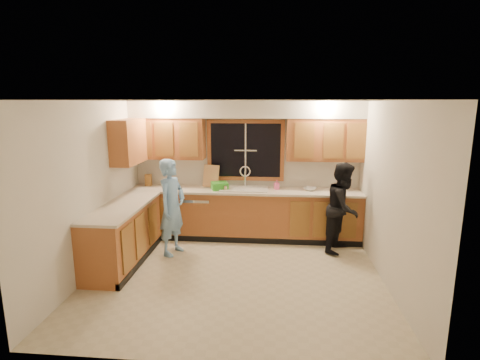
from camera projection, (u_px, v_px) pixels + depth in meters
name	position (u px, v px, depth m)	size (l,w,h in m)	color
floor	(235.00, 276.00, 5.45)	(4.20, 4.20, 0.00)	#C5B897
ceiling	(235.00, 101.00, 4.94)	(4.20, 4.20, 0.00)	silver
wall_back	(246.00, 169.00, 7.05)	(4.20, 4.20, 0.00)	silver
wall_left	(90.00, 189.00, 5.38)	(3.80, 3.80, 0.00)	silver
wall_right	(391.00, 196.00, 5.01)	(3.80, 3.80, 0.00)	silver
base_cabinets_back	(244.00, 215.00, 6.92)	(4.20, 0.60, 0.88)	#AC6132
base_cabinets_left	(123.00, 235.00, 5.86)	(0.60, 1.90, 0.88)	#AC6132
countertop_back	(244.00, 191.00, 6.81)	(4.20, 0.63, 0.04)	beige
countertop_left	(123.00, 207.00, 5.77)	(0.63, 1.90, 0.04)	beige
upper_cabinets_left	(168.00, 138.00, 6.90)	(1.35, 0.33, 0.75)	#AC6132
upper_cabinets_right	(325.00, 140.00, 6.64)	(1.35, 0.33, 0.75)	#AC6132
upper_cabinets_return	(129.00, 142.00, 6.34)	(0.33, 0.90, 0.75)	#AC6132
soffit	(245.00, 110.00, 6.65)	(4.20, 0.35, 0.30)	beige
window_frame	(246.00, 150.00, 6.97)	(1.44, 0.03, 1.14)	black
sink	(244.00, 192.00, 6.84)	(0.86, 0.52, 0.57)	silver
dishwasher	(199.00, 215.00, 6.99)	(0.60, 0.56, 0.82)	silver
stove	(108.00, 248.00, 5.31)	(0.58, 0.75, 0.90)	silver
man	(172.00, 207.00, 6.12)	(0.58, 0.38, 1.59)	#76A9DF
woman	(343.00, 207.00, 6.24)	(0.74, 0.57, 1.52)	black
knife_block	(148.00, 180.00, 7.12)	(0.12, 0.10, 0.22)	#9E662B
cutting_board	(211.00, 176.00, 6.98)	(0.31, 0.02, 0.42)	tan
dish_crate	(220.00, 186.00, 6.81)	(0.28, 0.27, 0.13)	green
soap_bottle	(277.00, 185.00, 6.81)	(0.08, 0.08, 0.18)	pink
bowl	(310.00, 189.00, 6.74)	(0.22, 0.22, 0.05)	silver
can_left	(221.00, 187.00, 6.76)	(0.06, 0.06, 0.12)	#B7AC8D
can_right	(225.00, 188.00, 6.65)	(0.06, 0.06, 0.11)	#B7AC8D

